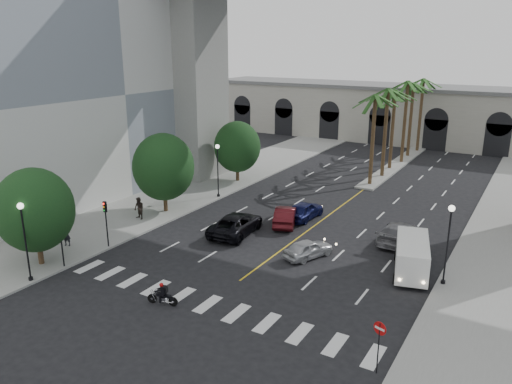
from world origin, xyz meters
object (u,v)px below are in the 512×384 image
object	(u,v)px
lamp_post_left_near	(25,235)
traffic_signal_near	(60,234)
lamp_post_right	(448,238)
car_a	(308,249)
cargo_van	(412,256)
traffic_signal_far	(106,216)
motorcycle_rider	(163,295)
pedestrian_b	(139,208)
do_not_enter_sign	(379,336)
car_d	(397,232)
lamp_post_left_far	(218,166)
pedestrian_a	(67,235)
car_b	(286,216)
car_e	(304,210)
car_c	(236,224)

from	to	relation	value
lamp_post_left_near	traffic_signal_near	distance (m)	2.60
lamp_post_right	traffic_signal_near	xyz separation A→B (m)	(-22.70, -10.50, -0.71)
car_a	cargo_van	xyz separation A→B (m)	(6.97, 1.07, 0.62)
traffic_signal_far	car_a	distance (m)	14.95
motorcycle_rider	pedestrian_b	bearing A→B (deg)	124.44
pedestrian_b	do_not_enter_sign	xyz separation A→B (m)	(23.99, -9.81, 0.84)
lamp_post_right	cargo_van	world-z (taller)	lamp_post_right
do_not_enter_sign	cargo_van	bearing A→B (deg)	113.58
lamp_post_right	car_d	distance (m)	7.70
lamp_post_left_far	lamp_post_right	xyz separation A→B (m)	(22.80, -8.00, 0.00)
lamp_post_left_far	pedestrian_a	xyz separation A→B (m)	(-2.62, -15.97, -2.22)
traffic_signal_near	car_b	bearing A→B (deg)	59.26
lamp_post_left_far	car_a	bearing A→B (deg)	-31.65
car_d	car_e	size ratio (longest dim) A/B	1.14
motorcycle_rider	car_a	world-z (taller)	motorcycle_rider
car_a	lamp_post_left_near	bearing A→B (deg)	65.27
lamp_post_right	pedestrian_a	xyz separation A→B (m)	(-25.42, -7.97, -2.22)
lamp_post_right	car_e	world-z (taller)	lamp_post_right
lamp_post_left_far	motorcycle_rider	bearing A→B (deg)	-64.00
pedestrian_b	lamp_post_left_near	bearing A→B (deg)	-68.62
traffic_signal_far	car_a	size ratio (longest dim) A/B	0.94
car_d	pedestrian_a	xyz separation A→B (m)	(-20.91, -13.70, 0.25)
car_a	pedestrian_b	size ratio (longest dim) A/B	2.02
car_d	do_not_enter_sign	distance (m)	16.82
lamp_post_left_near	pedestrian_b	world-z (taller)	lamp_post_left_near
motorcycle_rider	car_c	size ratio (longest dim) A/B	0.32
traffic_signal_near	cargo_van	xyz separation A→B (m)	(20.50, 11.17, -1.23)
motorcycle_rider	car_a	xyz separation A→B (m)	(4.44, 10.44, 0.04)
motorcycle_rider	car_a	bearing A→B (deg)	52.98
cargo_van	lamp_post_left_near	bearing A→B (deg)	-160.89
car_c	pedestrian_a	world-z (taller)	pedestrian_a
car_c	pedestrian_b	size ratio (longest dim) A/B	3.08
traffic_signal_far	motorcycle_rider	bearing A→B (deg)	-25.53
car_d	pedestrian_b	size ratio (longest dim) A/B	2.70
motorcycle_rider	car_b	xyz separation A→B (m)	(-0.03, 15.58, 0.15)
lamp_post_left_far	do_not_enter_sign	xyz separation A→B (m)	(21.90, -18.65, -1.27)
traffic_signal_far	cargo_van	distance (m)	21.75
car_c	motorcycle_rider	bearing A→B (deg)	95.51
traffic_signal_near	motorcycle_rider	xyz separation A→B (m)	(9.09, -0.34, -1.88)
lamp_post_left_near	car_a	distance (m)	18.74
traffic_signal_near	car_a	size ratio (longest dim) A/B	0.94
traffic_signal_near	do_not_enter_sign	xyz separation A→B (m)	(21.80, -0.15, -0.56)
motorcycle_rider	do_not_enter_sign	bearing A→B (deg)	-13.16
car_e	pedestrian_b	size ratio (longest dim) A/B	2.38
motorcycle_rider	car_e	distance (m)	17.65
lamp_post_left_far	traffic_signal_far	distance (m)	14.52
traffic_signal_far	car_b	xyz separation A→B (m)	(9.06, 11.24, -1.73)
lamp_post_left_far	do_not_enter_sign	world-z (taller)	lamp_post_left_far
car_e	pedestrian_b	world-z (taller)	pedestrian_b
car_d	cargo_van	xyz separation A→B (m)	(2.31, -5.06, 0.53)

